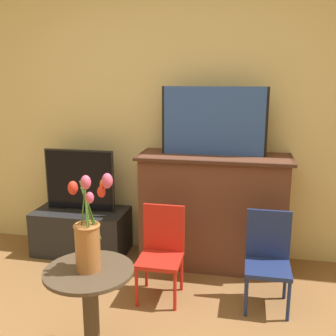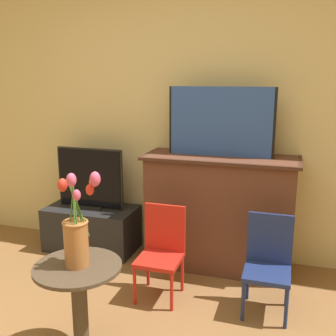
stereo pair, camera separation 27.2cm
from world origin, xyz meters
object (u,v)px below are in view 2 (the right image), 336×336
Objects in this scene: chair_blue at (268,260)px; vase_tulips at (77,232)px; painting at (221,122)px; tv_monitor at (90,179)px; chair_red at (162,248)px.

vase_tulips is (-0.97, -0.82, 0.40)m from chair_blue.
painting reaches higher than vase_tulips.
chair_red is at bearing -32.68° from tv_monitor.
painting is at bearing 62.18° from chair_red.
vase_tulips is (-0.22, -0.79, 0.40)m from chair_red.
chair_blue is at bearing -50.54° from painting.
vase_tulips reaches higher than chair_red.
tv_monitor is 1.50m from vase_tulips.
painting is 1.34× the size of tv_monitor.
vase_tulips is at bearing -110.98° from painting.
chair_red is at bearing -177.61° from chair_blue.
tv_monitor is at bearing 147.32° from chair_red.
chair_red is at bearing -117.82° from painting.
chair_blue is 1.33m from vase_tulips.
painting is 1.31m from tv_monitor.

